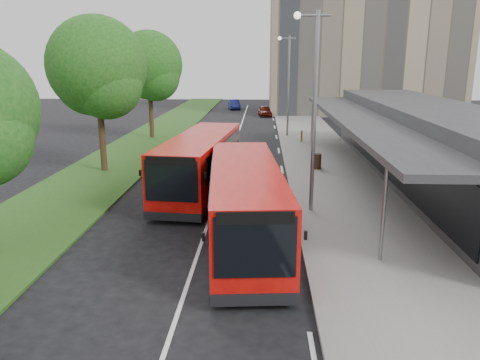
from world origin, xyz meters
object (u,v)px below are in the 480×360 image
(tree_mid, at_px, (98,72))
(lamp_post_far, at_px, (288,80))
(bollard, at_px, (302,136))
(car_near, at_px, (265,111))
(car_far, at_px, (234,104))
(lamp_post_near, at_px, (313,101))
(tree_far, at_px, (149,69))
(bus_second, at_px, (201,164))
(bus_main, at_px, (245,204))
(litter_bin, at_px, (317,161))

(tree_mid, bearing_deg, lamp_post_far, 49.32)
(bollard, distance_m, car_near, 18.25)
(car_far, bearing_deg, lamp_post_far, -85.41)
(tree_mid, relative_size, lamp_post_near, 1.09)
(tree_far, bearing_deg, lamp_post_near, -59.71)
(tree_far, xyz_separation_m, bus_second, (6.16, -16.03, -4.13))
(lamp_post_near, height_order, bus_main, lamp_post_near)
(bus_main, xyz_separation_m, bollard, (3.59, 20.30, -0.83))
(litter_bin, distance_m, car_near, 27.39)
(tree_mid, distance_m, car_far, 36.36)
(tree_mid, xyz_separation_m, bus_second, (6.16, -4.03, -4.20))
(tree_far, xyz_separation_m, bus_main, (8.56, -22.40, -4.15))
(lamp_post_far, bearing_deg, bollard, -71.39)
(tree_mid, bearing_deg, bollard, 39.19)
(car_far, bearing_deg, litter_bin, -88.39)
(lamp_post_far, relative_size, car_near, 2.28)
(tree_far, xyz_separation_m, lamp_post_far, (11.13, 0.95, -0.84))
(lamp_post_near, bearing_deg, tree_far, 120.29)
(bus_main, relative_size, car_far, 2.64)
(bus_second, height_order, car_near, bus_second)
(lamp_post_near, bearing_deg, car_far, 97.68)
(lamp_post_near, xyz_separation_m, litter_bin, (1.20, 7.76, -4.13))
(litter_bin, bearing_deg, tree_mid, -176.69)
(bus_main, xyz_separation_m, bus_second, (-2.39, 6.36, 0.01))
(lamp_post_far, height_order, litter_bin, lamp_post_far)
(tree_far, height_order, car_far, tree_far)
(lamp_post_near, height_order, bus_second, lamp_post_near)
(lamp_post_near, relative_size, bus_main, 0.81)
(lamp_post_far, height_order, car_near, lamp_post_far)
(lamp_post_near, xyz_separation_m, bus_second, (-4.96, 3.02, -3.29))
(tree_mid, height_order, tree_far, tree_mid)
(lamp_post_far, xyz_separation_m, bollard, (1.02, -3.04, -4.13))
(car_far, bearing_deg, car_near, -71.94)
(litter_bin, bearing_deg, bus_second, -142.39)
(tree_mid, xyz_separation_m, car_near, (9.40, 27.95, -5.03))
(bus_main, distance_m, bollard, 20.64)
(tree_far, bearing_deg, car_far, 77.18)
(bus_second, relative_size, car_near, 2.86)
(lamp_post_near, bearing_deg, lamp_post_far, 90.00)
(bus_main, bearing_deg, car_near, 83.67)
(bus_second, bearing_deg, litter_bin, 43.51)
(tree_far, height_order, litter_bin, tree_far)
(lamp_post_near, bearing_deg, bus_second, 148.69)
(litter_bin, height_order, car_far, car_far)
(bollard, relative_size, car_near, 0.25)
(car_near, bearing_deg, bus_second, -101.42)
(lamp_post_near, relative_size, lamp_post_far, 1.00)
(lamp_post_near, distance_m, litter_bin, 8.88)
(bus_main, xyz_separation_m, car_near, (0.84, 38.34, -0.82))
(litter_bin, height_order, car_near, car_near)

